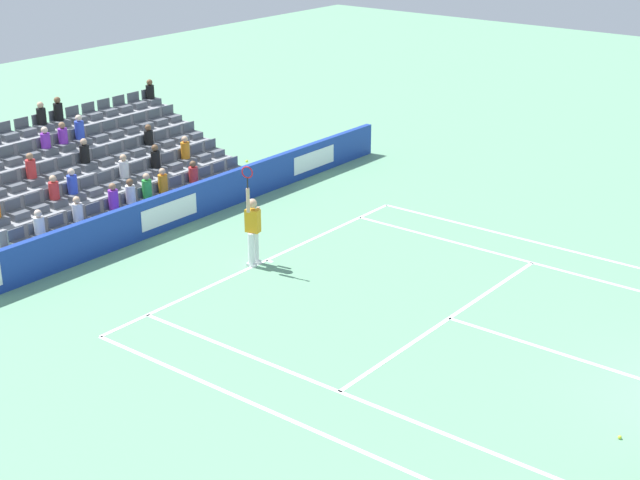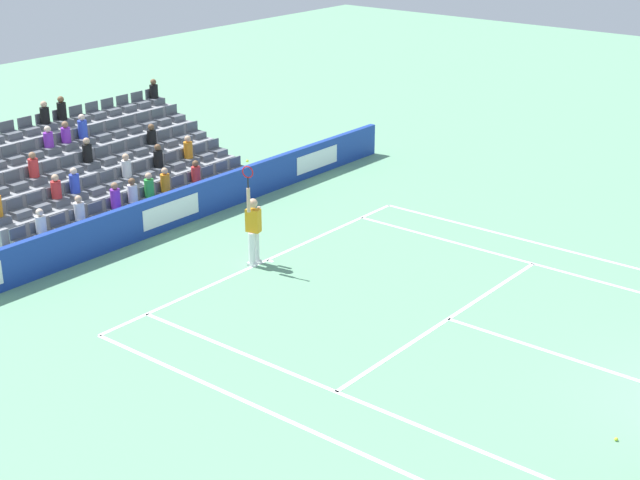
{
  "view_description": "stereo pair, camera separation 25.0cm",
  "coord_description": "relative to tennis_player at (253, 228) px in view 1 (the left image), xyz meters",
  "views": [
    {
      "loc": [
        17.03,
        3.3,
        9.54
      ],
      "look_at": [
        0.2,
        -9.96,
        1.1
      ],
      "focal_mm": 53.48,
      "sensor_mm": 36.0,
      "label": 1
    },
    {
      "loc": [
        16.87,
        3.5,
        9.54
      ],
      "look_at": [
        0.2,
        -9.96,
        1.1
      ],
      "focal_mm": 53.48,
      "sensor_mm": 36.0,
      "label": 2
    }
  ],
  "objects": [
    {
      "name": "line_doubles_sideline_left",
      "position": [
        5.07,
        6.01,
        -0.99
      ],
      "size": [
        0.1,
        11.89,
        0.01
      ],
      "primitive_type": "cube",
      "color": "white",
      "rests_on": "ground"
    },
    {
      "name": "tennis_player",
      "position": [
        0.0,
        0.0,
        0.0
      ],
      "size": [
        0.54,
        0.41,
        2.85
      ],
      "color": "white",
      "rests_on": "ground"
    },
    {
      "name": "line_centre_mark",
      "position": [
        -0.41,
        0.17,
        -0.99
      ],
      "size": [
        0.1,
        0.2,
        0.01
      ],
      "primitive_type": "cube",
      "color": "white",
      "rests_on": "ground"
    },
    {
      "name": "sponsor_barrier",
      "position": [
        -0.41,
        -3.62,
        -0.46
      ],
      "size": [
        19.44,
        0.22,
        1.06
      ],
      "color": "#193899",
      "rests_on": "ground"
    },
    {
      "name": "line_doubles_sideline_right",
      "position": [
        -5.9,
        6.01,
        -0.99
      ],
      "size": [
        0.1,
        11.89,
        0.01
      ],
      "primitive_type": "cube",
      "color": "white",
      "rests_on": "ground"
    },
    {
      "name": "loose_tennis_ball",
      "position": [
        1.9,
        10.48,
        -0.96
      ],
      "size": [
        0.07,
        0.07,
        0.07
      ],
      "primitive_type": "sphere",
      "color": "#D1E533",
      "rests_on": "ground"
    },
    {
      "name": "stadium_stand",
      "position": [
        -0.4,
        -7.18,
        -0.17
      ],
      "size": [
        8.68,
        4.75,
        3.03
      ],
      "color": "gray",
      "rests_on": "ground"
    },
    {
      "name": "line_baseline",
      "position": [
        -0.41,
        0.07,
        -0.99
      ],
      "size": [
        10.97,
        0.1,
        0.01
      ],
      "primitive_type": "cube",
      "color": "white",
      "rests_on": "ground"
    },
    {
      "name": "line_service",
      "position": [
        -0.41,
        5.56,
        -0.99
      ],
      "size": [
        8.23,
        0.1,
        0.01
      ],
      "primitive_type": "cube",
      "color": "white",
      "rests_on": "ground"
    },
    {
      "name": "line_singles_sideline_right",
      "position": [
        -4.53,
        6.01,
        -0.99
      ],
      "size": [
        0.1,
        11.89,
        0.01
      ],
      "primitive_type": "cube",
      "color": "white",
      "rests_on": "ground"
    },
    {
      "name": "line_centre_service",
      "position": [
        -0.41,
        8.76,
        -0.99
      ],
      "size": [
        0.1,
        6.4,
        0.01
      ],
      "primitive_type": "cube",
      "color": "white",
      "rests_on": "ground"
    },
    {
      "name": "line_singles_sideline_left",
      "position": [
        3.7,
        6.01,
        -0.99
      ],
      "size": [
        0.1,
        11.89,
        0.01
      ],
      "primitive_type": "cube",
      "color": "white",
      "rests_on": "ground"
    }
  ]
}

